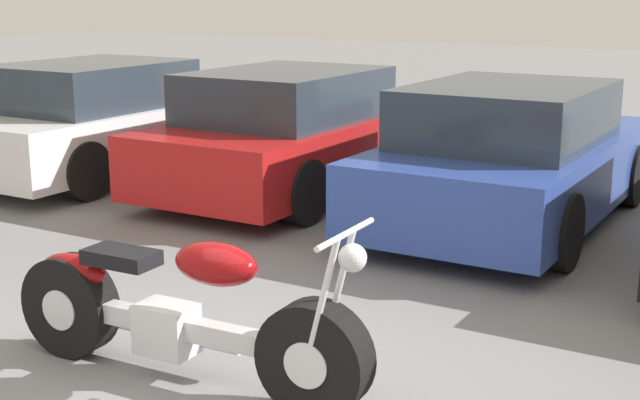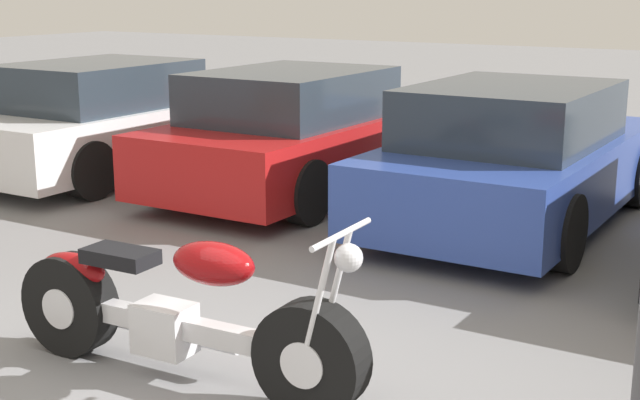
% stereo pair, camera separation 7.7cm
% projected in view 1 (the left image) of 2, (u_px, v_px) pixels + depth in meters
% --- Properties ---
extents(motorcycle, '(2.38, 0.62, 1.05)m').
position_uv_depth(motorcycle, '(178.00, 315.00, 5.15)').
color(motorcycle, black).
rests_on(motorcycle, ground_plane).
extents(parked_car_white, '(1.90, 4.11, 1.37)m').
position_uv_depth(parked_car_white, '(104.00, 120.00, 10.89)').
color(parked_car_white, white).
rests_on(parked_car_white, ground_plane).
extents(parked_car_red, '(1.90, 4.11, 1.37)m').
position_uv_depth(parked_car_red, '(295.00, 134.00, 9.92)').
color(parked_car_red, red).
rests_on(parked_car_red, ground_plane).
extents(parked_car_blue, '(1.90, 4.11, 1.37)m').
position_uv_depth(parked_car_blue, '(512.00, 158.00, 8.54)').
color(parked_car_blue, '#2D479E').
rests_on(parked_car_blue, ground_plane).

